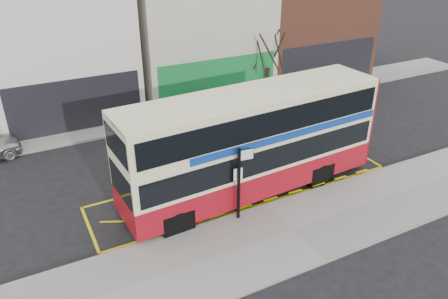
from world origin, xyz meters
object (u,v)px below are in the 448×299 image
car_grey (194,109)px  street_tree_right (269,40)px  double_decker_bus (253,142)px  car_white (324,92)px  bus_stop_post (240,177)px

car_grey → street_tree_right: 6.88m
double_decker_bus → car_white: double_decker_bus is taller
bus_stop_post → street_tree_right: street_tree_right is taller
double_decker_bus → street_tree_right: 11.91m
double_decker_bus → bus_stop_post: bearing=-135.6°
bus_stop_post → car_white: size_ratio=0.60×
bus_stop_post → car_white: bearing=43.8°
car_grey → double_decker_bus: bearing=154.6°
car_grey → street_tree_right: size_ratio=0.66×
car_white → street_tree_right: (-3.00, 2.37, 3.27)m
car_grey → car_white: bearing=-118.1°
bus_stop_post → car_grey: bearing=82.1°
double_decker_bus → bus_stop_post: size_ratio=3.76×
bus_stop_post → car_white: bus_stop_post is taller
double_decker_bus → street_tree_right: bearing=51.1°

